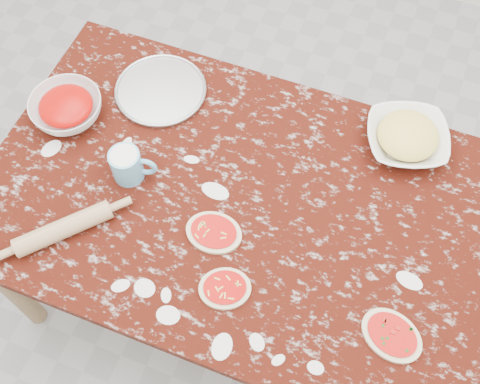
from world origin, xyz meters
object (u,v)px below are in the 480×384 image
Objects in this scene: cheese_bowl at (406,139)px; flour_mug at (128,165)px; sauce_bowl at (67,109)px; worktable at (240,212)px; rolling_pin at (63,229)px; pizza_tray at (161,91)px.

flour_mug is at bearing -151.31° from cheese_bowl.
flour_mug is at bearing -24.44° from sauce_bowl.
rolling_pin is (-0.44, -0.29, 0.11)m from worktable.
flour_mug is at bearing -81.22° from pizza_tray.
cheese_bowl is at bearing 6.23° from pizza_tray.
pizza_tray is at bearing 98.78° from flour_mug.
sauce_bowl reaches higher than worktable.
worktable is 0.58m from cheese_bowl.
worktable is 0.66m from sauce_bowl.
worktable is 11.18× the size of flour_mug.
worktable is at bearing 33.31° from rolling_pin.
rolling_pin is (-0.04, -0.59, 0.02)m from pizza_tray.
cheese_bowl is (0.83, 0.09, 0.03)m from pizza_tray.
rolling_pin reaches higher than pizza_tray.
sauce_bowl reaches higher than pizza_tray.
flour_mug reaches higher than sauce_bowl.
flour_mug reaches higher than pizza_tray.
flour_mug is at bearing 70.13° from rolling_pin.
worktable is 6.17× the size of cheese_bowl.
pizza_tray is 0.34m from flour_mug.
flour_mug is (0.05, -0.33, 0.05)m from pizza_tray.
sauce_bowl is at bearing -164.79° from cheese_bowl.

